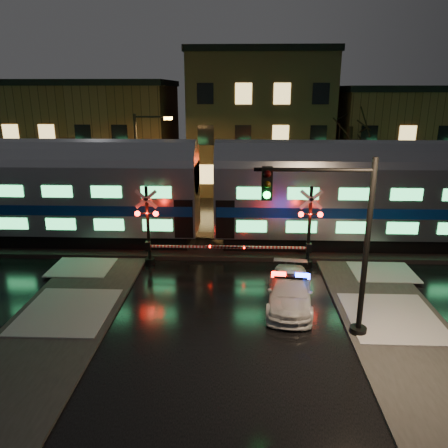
% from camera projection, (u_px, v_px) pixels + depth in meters
% --- Properties ---
extents(ground, '(120.00, 120.00, 0.00)m').
position_uv_depth(ground, '(229.00, 285.00, 20.32)').
color(ground, black).
rests_on(ground, ground).
extents(ballast, '(90.00, 4.20, 0.24)m').
position_uv_depth(ballast, '(232.00, 246.00, 25.06)').
color(ballast, black).
rests_on(ballast, ground).
extents(sidewalk_left, '(4.00, 20.00, 0.12)m').
position_uv_depth(sidewalk_left, '(34.00, 356.00, 14.82)').
color(sidewalk_left, '#2D2D2D').
rests_on(sidewalk_left, ground).
extents(sidewalk_right, '(4.00, 20.00, 0.12)m').
position_uv_depth(sidewalk_right, '(422.00, 365.00, 14.33)').
color(sidewalk_right, '#2D2D2D').
rests_on(sidewalk_right, ground).
extents(building_left, '(14.00, 10.00, 9.00)m').
position_uv_depth(building_left, '(96.00, 137.00, 40.48)').
color(building_left, '#523220').
rests_on(building_left, ground).
extents(building_mid, '(12.00, 11.00, 11.50)m').
position_uv_depth(building_mid, '(258.00, 123.00, 40.02)').
color(building_mid, brown).
rests_on(building_mid, ground).
extents(building_right, '(12.00, 10.00, 8.50)m').
position_uv_depth(building_right, '(402.00, 141.00, 39.50)').
color(building_right, '#523220').
rests_on(building_right, ground).
extents(train, '(51.00, 3.12, 5.92)m').
position_uv_depth(train, '(206.00, 190.00, 24.14)').
color(train, black).
rests_on(train, ballast).
extents(police_car, '(2.30, 4.66, 1.46)m').
position_uv_depth(police_car, '(290.00, 291.00, 18.19)').
color(police_car, silver).
rests_on(police_car, ground).
extents(crossing_signal_right, '(5.92, 0.66, 4.19)m').
position_uv_depth(crossing_signal_right, '(302.00, 235.00, 21.87)').
color(crossing_signal_right, black).
rests_on(crossing_signal_right, ground).
extents(crossing_signal_left, '(5.82, 0.66, 4.12)m').
position_uv_depth(crossing_signal_left, '(155.00, 234.00, 22.16)').
color(crossing_signal_left, black).
rests_on(crossing_signal_left, ground).
extents(traffic_light, '(4.28, 0.74, 6.61)m').
position_uv_depth(traffic_light, '(337.00, 246.00, 15.13)').
color(traffic_light, black).
rests_on(traffic_light, ground).
extents(streetlight, '(2.43, 0.25, 7.28)m').
position_uv_depth(streetlight, '(141.00, 163.00, 27.89)').
color(streetlight, black).
rests_on(streetlight, ground).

